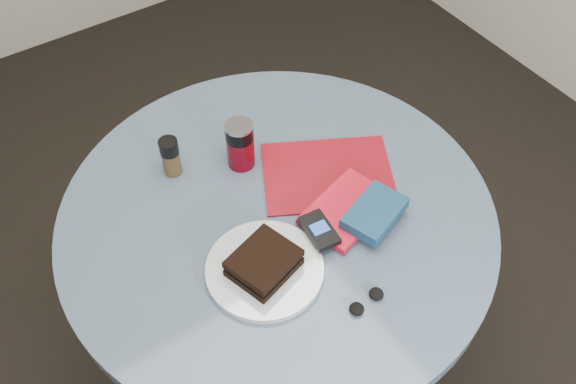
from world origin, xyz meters
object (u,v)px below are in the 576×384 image
magazine (328,174)px  headphones (367,301)px  table (278,253)px  mp3_player (319,230)px  pepper_grinder (171,157)px  soda_can (240,145)px  red_book (347,209)px  novel (375,213)px  plate (265,270)px  sandwich (264,263)px

magazine → headphones: (-0.14, -0.33, 0.01)m
table → mp3_player: mp3_player is taller
table → pepper_grinder: 0.35m
headphones → mp3_player: bearing=85.5°
soda_can → magazine: bearing=-44.5°
pepper_grinder → red_book: (0.27, -0.33, -0.04)m
soda_can → novel: soda_can is taller
red_book → mp3_player: 0.10m
novel → headphones: 0.21m
novel → headphones: size_ratio=1.63×
pepper_grinder → table: bearing=-59.9°
novel → mp3_player: (-0.13, 0.03, -0.01)m
plate → magazine: bearing=28.6°
magazine → novel: size_ratio=2.12×
pepper_grinder → sandwich: bearing=-85.8°
plate → mp3_player: mp3_player is taller
sandwich → soda_can: soda_can is taller
magazine → pepper_grinder: bearing=172.8°
novel → magazine: bearing=70.0°
plate → soda_can: (0.12, 0.30, 0.06)m
sandwich → red_book: size_ratio=0.79×
plate → red_book: size_ratio=1.25×
sandwich → mp3_player: bearing=3.8°
pepper_grinder → novel: bearing=-52.1°
red_book → mp3_player: (-0.09, -0.02, 0.02)m
sandwich → novel: size_ratio=1.09×
mp3_player → magazine: bearing=48.1°
sandwich → soda_can: (0.12, 0.30, 0.02)m
soda_can → novel: size_ratio=0.87×
soda_can → red_book: soda_can is taller
magazine → novel: 0.18m
sandwich → soda_can: size_ratio=1.25×
table → plate: (-0.11, -0.12, 0.17)m
soda_can → headphones: soda_can is taller
plate → soda_can: 0.33m
table → mp3_player: size_ratio=9.77×
soda_can → red_book: 0.30m
magazine → headphones: headphones is taller
table → mp3_player: 0.23m
table → sandwich: (-0.11, -0.12, 0.20)m
soda_can → plate: bearing=-112.2°
red_book → table: bearing=128.5°
plate → red_book: red_book is taller
plate → pepper_grinder: bearing=94.7°
soda_can → pepper_grinder: bearing=156.4°
sandwich → red_book: sandwich is taller
table → mp3_player: (0.04, -0.11, 0.19)m
magazine → novel: novel is taller
red_book → headphones: bearing=-133.4°
magazine → red_book: red_book is taller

